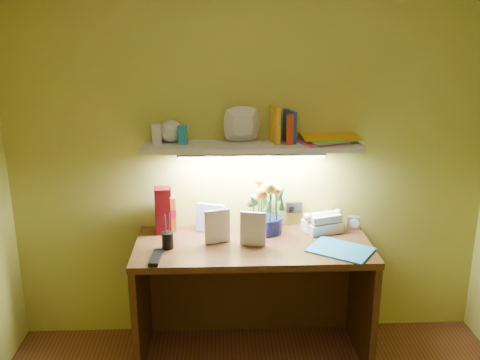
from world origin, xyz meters
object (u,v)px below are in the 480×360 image
telephone (323,221)px  desk_clock (353,222)px  whisky_bottle (170,209)px  flower_bouquet (267,205)px  desk (253,300)px

telephone → desk_clock: size_ratio=2.70×
telephone → whisky_bottle: size_ratio=0.78×
flower_bouquet → telephone: (0.35, 0.00, -0.11)m
desk → telephone: bearing=22.0°
desk → whisky_bottle: (-0.51, 0.23, 0.52)m
telephone → desk: bearing=-175.5°
whisky_bottle → telephone: bearing=-3.2°
desk → desk_clock: desk_clock is taller
telephone → whisky_bottle: (-0.96, 0.05, 0.08)m
flower_bouquet → telephone: size_ratio=1.59×
desk → desk_clock: bearing=18.0°
telephone → whisky_bottle: whisky_bottle is taller
desk → telephone: telephone is taller
desk → desk_clock: size_ratio=17.32×
flower_bouquet → desk_clock: (0.55, 0.03, -0.13)m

